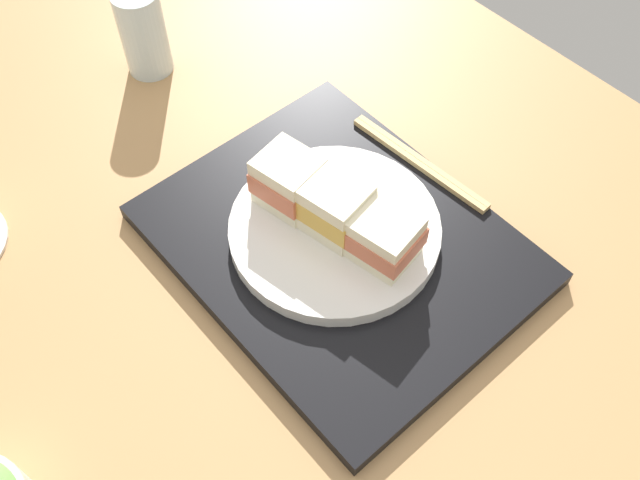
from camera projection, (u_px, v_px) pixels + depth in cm
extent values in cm
cube|color=tan|center=(275.00, 247.00, 82.37)|extent=(140.00, 100.00, 3.00)
cube|color=black|center=(339.00, 244.00, 79.60)|extent=(39.73, 31.76, 1.94)
cylinder|color=silver|center=(335.00, 230.00, 78.50)|extent=(23.31, 23.31, 1.74)
cube|color=#EFE5C1|center=(383.00, 249.00, 75.03)|extent=(7.33, 6.86, 1.56)
cube|color=#CC6B4C|center=(384.00, 238.00, 73.40)|extent=(7.83, 7.22, 2.43)
cube|color=#EFE5C1|center=(386.00, 226.00, 71.77)|extent=(7.33, 6.86, 1.56)
cube|color=#EFE5C1|center=(335.00, 220.00, 77.08)|extent=(7.33, 6.86, 1.72)
cube|color=gold|center=(335.00, 207.00, 75.24)|extent=(7.72, 7.02, 2.77)
cube|color=#EFE5C1|center=(336.00, 194.00, 73.41)|extent=(7.33, 6.86, 1.72)
cube|color=#EFE5C1|center=(289.00, 193.00, 79.18)|extent=(7.33, 6.86, 1.77)
cube|color=#CC6B4C|center=(289.00, 180.00, 77.33)|extent=(7.51, 7.28, 2.75)
cube|color=#EFE5C1|center=(288.00, 167.00, 75.48)|extent=(7.33, 6.86, 1.77)
cube|color=tan|center=(421.00, 161.00, 85.00)|extent=(20.06, 2.10, 0.70)
cube|color=tan|center=(417.00, 164.00, 84.70)|extent=(20.06, 2.10, 0.70)
cylinder|color=silver|center=(143.00, 32.00, 93.06)|extent=(6.10, 6.10, 11.76)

